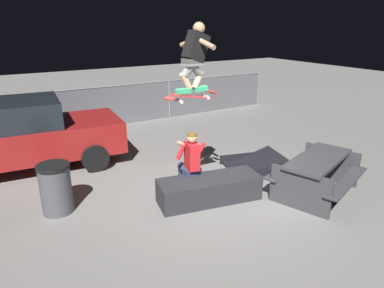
# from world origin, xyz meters

# --- Properties ---
(ground_plane) EXTENTS (40.00, 40.00, 0.00)m
(ground_plane) POSITION_xyz_m (0.00, 0.00, 0.00)
(ground_plane) COLOR slate
(ledge_box_main) EXTENTS (1.97, 0.98, 0.45)m
(ledge_box_main) POSITION_xyz_m (-0.12, -0.11, 0.22)
(ledge_box_main) COLOR #28282D
(ledge_box_main) RESTS_ON ground
(person_sitting_on_ledge) EXTENTS (0.60, 0.78, 1.28)m
(person_sitting_on_ledge) POSITION_xyz_m (-0.29, 0.30, 0.71)
(person_sitting_on_ledge) COLOR #2D3856
(person_sitting_on_ledge) RESTS_ON ground
(skateboard) EXTENTS (1.03, 0.30, 0.16)m
(skateboard) POSITION_xyz_m (-0.37, 0.10, 1.95)
(skateboard) COLOR #B72D2D
(skater_airborne) EXTENTS (0.63, 0.89, 1.12)m
(skater_airborne) POSITION_xyz_m (-0.31, 0.10, 2.63)
(skater_airborne) COLOR #2D9E66
(kicker_ramp) EXTENTS (1.43, 1.25, 0.43)m
(kicker_ramp) POSITION_xyz_m (1.58, 0.59, 0.07)
(kicker_ramp) COLOR black
(kicker_ramp) RESTS_ON ground
(picnic_table_back) EXTENTS (2.05, 1.83, 0.75)m
(picnic_table_back) POSITION_xyz_m (1.78, -0.93, 0.50)
(picnic_table_back) COLOR #38383D
(picnic_table_back) RESTS_ON ground
(trash_bin) EXTENTS (0.55, 0.55, 0.89)m
(trash_bin) POSITION_xyz_m (-2.61, 0.91, 0.45)
(trash_bin) COLOR #47474C
(trash_bin) RESTS_ON ground
(fence_back) EXTENTS (12.05, 0.05, 1.28)m
(fence_back) POSITION_xyz_m (0.00, 5.59, 0.69)
(fence_back) COLOR slate
(fence_back) RESTS_ON ground
(parked_car) EXTENTS (4.33, 2.19, 1.56)m
(parked_car) POSITION_xyz_m (-2.86, 3.29, 0.79)
(parked_car) COLOR maroon
(parked_car) RESTS_ON ground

